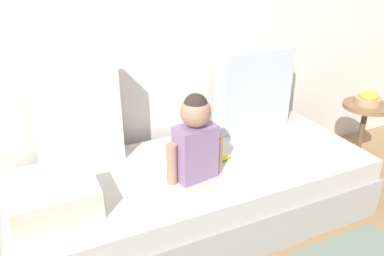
{
  "coord_description": "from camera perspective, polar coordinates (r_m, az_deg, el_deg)",
  "views": [
    {
      "loc": [
        -0.85,
        -1.74,
        1.57
      ],
      "look_at": [
        -0.03,
        0.0,
        0.65
      ],
      "focal_mm": 36.13,
      "sensor_mm": 36.0,
      "label": 1
    }
  ],
  "objects": [
    {
      "name": "back_wall",
      "position": [
        2.5,
        -5.09,
        14.89
      ],
      "size": [
        5.34,
        0.1,
        2.23
      ],
      "primitive_type": "cube",
      "color": "silver",
      "rests_on": "ground"
    },
    {
      "name": "throw_pillow_left",
      "position": [
        2.27,
        -16.69,
        1.74
      ],
      "size": [
        0.48,
        0.16,
        0.59
      ],
      "primitive_type": "cube",
      "color": "silver",
      "rests_on": "couch"
    },
    {
      "name": "ground_plane",
      "position": [
        2.49,
        0.59,
        -13.56
      ],
      "size": [
        12.0,
        12.0,
        0.0
      ],
      "primitive_type": "plane",
      "color": "#93704C"
    },
    {
      "name": "toddler",
      "position": [
        2.04,
        0.51,
        -1.38
      ],
      "size": [
        0.33,
        0.16,
        0.49
      ],
      "color": "gray",
      "rests_on": "couch"
    },
    {
      "name": "couch",
      "position": [
        2.37,
        0.61,
        -9.83
      ],
      "size": [
        2.14,
        0.87,
        0.4
      ],
      "color": "#9C978F",
      "rests_on": "ground"
    },
    {
      "name": "banana",
      "position": [
        2.3,
        4.02,
        -4.56
      ],
      "size": [
        0.17,
        0.06,
        0.04
      ],
      "primitive_type": "ellipsoid",
      "rotation": [
        0.0,
        0.0,
        0.09
      ],
      "color": "yellow",
      "rests_on": "couch"
    },
    {
      "name": "throw_pillow_right",
      "position": [
        2.68,
        9.01,
        5.71
      ],
      "size": [
        0.52,
        0.16,
        0.55
      ],
      "primitive_type": "cube",
      "color": "#B2BCC6",
      "rests_on": "couch"
    },
    {
      "name": "side_table",
      "position": [
        3.1,
        24.02,
        1.02
      ],
      "size": [
        0.33,
        0.33,
        0.53
      ],
      "color": "brown",
      "rests_on": "ground"
    },
    {
      "name": "folded_blanket",
      "position": [
        1.97,
        -19.47,
        -10.06
      ],
      "size": [
        0.4,
        0.28,
        0.14
      ],
      "primitive_type": "cube",
      "color": "beige",
      "rests_on": "couch"
    },
    {
      "name": "fruit_bowl",
      "position": [
        3.04,
        24.59,
        3.97
      ],
      "size": [
        0.18,
        0.18,
        0.1
      ],
      "color": "tan",
      "rests_on": "side_table"
    }
  ]
}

